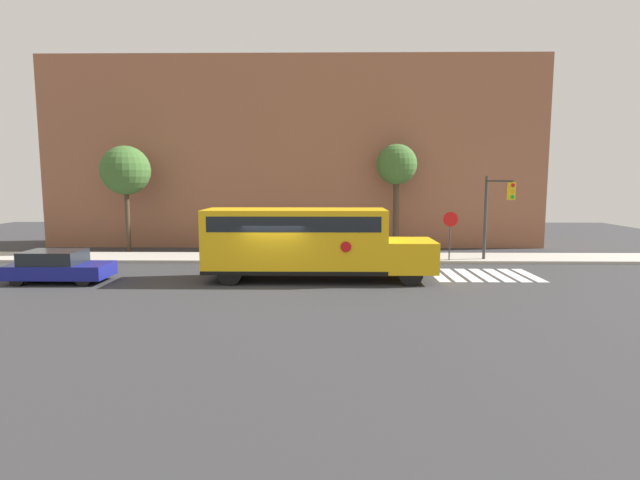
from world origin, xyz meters
The scene contains 10 objects.
ground_plane centered at (0.00, 0.00, 0.00)m, with size 60.00×60.00×0.00m, color #333335.
sidewalk_strip centered at (0.00, 6.50, 0.07)m, with size 44.00×3.00×0.15m.
building_backdrop centered at (0.00, 13.00, 6.04)m, with size 32.00×4.00×12.07m.
crosswalk_stripes centered at (9.37, 2.00, 0.00)m, with size 4.70×3.20×0.01m.
school_bus centered at (1.31, 0.72, 1.76)m, with size 9.84×2.57×3.10m.
parked_car centered at (-9.28, 0.15, 0.68)m, with size 4.14×1.85×1.36m.
stop_sign centered at (8.61, 5.32, 1.81)m, with size 0.77×0.10×2.69m.
traffic_light centered at (10.56, 4.41, 3.08)m, with size 0.28×3.83×4.54m.
tree_near_sidewalk centered at (6.36, 9.61, 5.14)m, with size 2.42×2.42×6.47m.
tree_far_sidewalk centered at (-9.70, 8.82, 4.86)m, with size 2.88×2.88×6.33m.
Camera 1 is at (2.20, -20.63, 4.39)m, focal length 28.00 mm.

